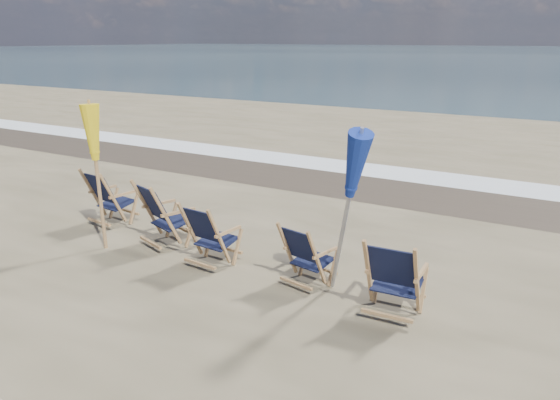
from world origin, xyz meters
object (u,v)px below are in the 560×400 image
(beach_chair_3, at_px, (317,261))
(beach_chair_4, at_px, (417,284))
(beach_chair_1, at_px, (166,219))
(beach_chair_0, at_px, (113,201))
(beach_chair_2, at_px, (219,240))
(umbrella_yellow, at_px, (94,141))
(umbrella_blue, at_px, (346,161))

(beach_chair_3, bearing_deg, beach_chair_4, -175.04)
(beach_chair_1, distance_m, beach_chair_4, 4.02)
(beach_chair_0, distance_m, beach_chair_2, 2.75)
(beach_chair_3, xyz_separation_m, umbrella_yellow, (-3.68, -0.27, 1.28))
(beach_chair_0, xyz_separation_m, beach_chair_4, (5.55, -0.60, -0.01))
(beach_chair_4, height_order, umbrella_yellow, umbrella_yellow)
(beach_chair_4, bearing_deg, beach_chair_0, -9.35)
(beach_chair_2, relative_size, umbrella_yellow, 0.44)
(beach_chair_1, xyz_separation_m, umbrella_yellow, (-1.03, -0.35, 1.18))
(umbrella_yellow, bearing_deg, umbrella_blue, 3.96)
(beach_chair_3, height_order, umbrella_yellow, umbrella_yellow)
(beach_chair_0, xyz_separation_m, beach_chair_3, (4.18, -0.44, -0.07))
(beach_chair_3, xyz_separation_m, umbrella_blue, (0.37, 0.01, 1.37))
(beach_chair_4, height_order, umbrella_blue, umbrella_blue)
(beach_chair_1, bearing_deg, umbrella_yellow, 37.23)
(beach_chair_2, xyz_separation_m, umbrella_yellow, (-2.19, -0.16, 1.24))
(umbrella_yellow, distance_m, umbrella_blue, 4.06)
(umbrella_yellow, bearing_deg, beach_chair_2, 4.17)
(umbrella_blue, bearing_deg, beach_chair_1, 178.70)
(beach_chair_0, bearing_deg, beach_chair_4, -179.41)
(umbrella_blue, bearing_deg, umbrella_yellow, -176.04)
(beach_chair_1, relative_size, umbrella_yellow, 0.49)
(beach_chair_2, bearing_deg, beach_chair_3, -171.01)
(beach_chair_1, distance_m, umbrella_blue, 3.27)
(beach_chair_3, distance_m, umbrella_blue, 1.42)
(beach_chair_2, height_order, umbrella_blue, umbrella_blue)
(beach_chair_3, distance_m, umbrella_yellow, 3.90)
(beach_chair_0, relative_size, beach_chair_2, 1.05)
(umbrella_blue, bearing_deg, beach_chair_4, -9.79)
(beach_chair_2, relative_size, umbrella_blue, 0.42)
(beach_chair_3, xyz_separation_m, beach_chair_4, (1.37, -0.16, 0.06))
(beach_chair_2, distance_m, beach_chair_3, 1.50)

